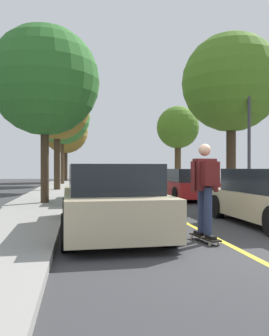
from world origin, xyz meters
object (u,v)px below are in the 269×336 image
parked_car_left_near (95,186)px  street_tree_left_near (57,107)px  parked_car_right_near (187,184)px  skateboarder (206,184)px  parked_car_left_nearest (110,199)px  street_tree_left_farthest (65,131)px  fire_hydrant (263,194)px  street_tree_right_nearest (231,83)px  street_tree_right_near (178,128)px  street_tree_left_far (62,117)px  skateboard (205,237)px  street_tree_left_nearest (45,81)px  streetlamp (249,117)px

parked_car_left_near → street_tree_left_near: street_tree_left_near is taller
parked_car_right_near → skateboarder: skateboarder is taller
parked_car_left_nearest → skateboarder: size_ratio=2.60×
parked_car_left_near → street_tree_left_farthest: street_tree_left_farthest is taller
parked_car_right_near → street_tree_left_near: size_ratio=0.65×
fire_hydrant → parked_car_right_near: bearing=111.5°
street_tree_right_nearest → street_tree_right_near: bearing=90.0°
parked_car_right_near → skateboarder: bearing=-105.3°
street_tree_left_far → skateboard: street_tree_left_far is taller
parked_car_left_near → street_tree_left_far: bearing=97.2°
street_tree_left_nearest → street_tree_left_near: street_tree_left_near is taller
parked_car_right_near → street_tree_right_nearest: 4.80m
skateboard → street_tree_left_nearest: bearing=117.6°
street_tree_right_near → street_tree_left_far: bearing=144.3°
parked_car_right_near → street_tree_left_farthest: (-5.92, 19.84, 4.28)m
street_tree_right_nearest → skateboard: bearing=-117.5°
street_tree_left_nearest → skateboarder: (3.54, -6.79, -3.44)m
street_tree_right_nearest → street_tree_right_near: (0.00, 8.25, -1.04)m
parked_car_left_near → streetlamp: streetlamp is taller
street_tree_left_farthest → fire_hydrant: bearing=-72.6°
skateboard → skateboarder: 1.01m
street_tree_right_near → skateboard: bearing=-104.5°
parked_car_left_nearest → street_tree_right_nearest: bearing=49.5°
parked_car_left_near → streetlamp: bearing=-9.5°
street_tree_left_near → street_tree_right_nearest: street_tree_right_nearest is taller
street_tree_left_farthest → street_tree_right_near: 14.40m
fire_hydrant → skateboard: size_ratio=0.81×
parked_car_right_near → street_tree_right_near: street_tree_right_near is taller
parked_car_left_near → streetlamp: size_ratio=0.80×
skateboard → skateboarder: (0.01, -0.03, 1.01)m
street_tree_left_near → street_tree_right_nearest: bearing=-39.6°
street_tree_left_nearest → fire_hydrant: size_ratio=9.12×
street_tree_right_near → parked_car_left_nearest: bearing=-111.3°
street_tree_right_near → streetlamp: streetlamp is taller
parked_car_left_near → street_tree_right_near: 11.36m
parked_car_left_near → street_tree_left_nearest: street_tree_left_nearest is taller
parked_car_left_near → skateboard: 7.49m
parked_car_right_near → street_tree_left_far: 15.32m
street_tree_left_nearest → skateboard: street_tree_left_nearest is taller
parked_car_right_near → street_tree_right_nearest: bearing=-15.4°
street_tree_left_farthest → skateboard: street_tree_left_farthest is taller
street_tree_right_nearest → parked_car_left_near: bearing=-171.8°
fire_hydrant → street_tree_left_far: bearing=113.4°
parked_car_left_near → street_tree_right_near: size_ratio=0.84×
skateboarder → street_tree_left_farthest: bearing=97.1°
street_tree_left_farthest → street_tree_left_nearest: bearing=-90.0°
parked_car_left_near → parked_car_right_near: 4.29m
street_tree_left_nearest → parked_car_right_near: bearing=17.6°
parked_car_right_near → street_tree_left_near: 9.37m
street_tree_left_near → street_tree_left_farthest: 13.92m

